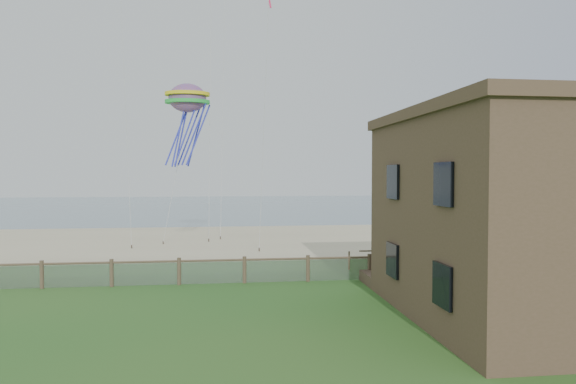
% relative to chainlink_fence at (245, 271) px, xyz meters
% --- Properties ---
extents(ground, '(160.00, 160.00, 0.00)m').
position_rel_chainlink_fence_xyz_m(ground, '(0.00, -6.00, -0.55)').
color(ground, '#266021').
rests_on(ground, ground).
extents(sand_beach, '(72.00, 20.00, 0.02)m').
position_rel_chainlink_fence_xyz_m(sand_beach, '(0.00, 16.00, -0.55)').
color(sand_beach, '#BEAF89').
rests_on(sand_beach, ground).
extents(ocean, '(160.00, 68.00, 0.02)m').
position_rel_chainlink_fence_xyz_m(ocean, '(0.00, 60.00, -0.55)').
color(ocean, slate).
rests_on(ocean, ground).
extents(chainlink_fence, '(36.20, 0.20, 1.25)m').
position_rel_chainlink_fence_xyz_m(chainlink_fence, '(0.00, 0.00, 0.00)').
color(chainlink_fence, brown).
rests_on(chainlink_fence, ground).
extents(motel_deck, '(15.00, 2.00, 0.50)m').
position_rel_chainlink_fence_xyz_m(motel_deck, '(13.00, -1.00, -0.30)').
color(motel_deck, brown).
rests_on(motel_deck, ground).
extents(picnic_table, '(2.29, 1.87, 0.87)m').
position_rel_chainlink_fence_xyz_m(picnic_table, '(8.25, -3.37, -0.12)').
color(picnic_table, brown).
rests_on(picnic_table, ground).
extents(octopus_kite, '(3.22, 2.46, 6.13)m').
position_rel_chainlink_fence_xyz_m(octopus_kite, '(-3.31, 11.09, 8.05)').
color(octopus_kite, '#D66021').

